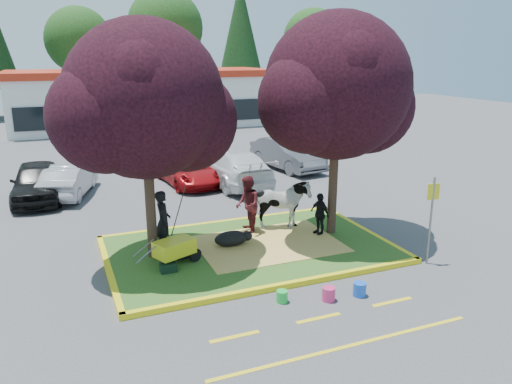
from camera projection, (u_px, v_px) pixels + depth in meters
name	position (u px, v px, depth m)	size (l,w,h in m)	color
ground	(250.00, 251.00, 14.92)	(90.00, 90.00, 0.00)	#424244
median_island	(250.00, 249.00, 14.90)	(8.00, 5.00, 0.15)	#29531A
curb_near	(287.00, 285.00, 12.60)	(8.30, 0.16, 0.15)	yellow
curb_far	(222.00, 223.00, 17.20)	(8.30, 0.16, 0.15)	yellow
curb_left	(109.00, 271.00, 13.41)	(0.16, 5.30, 0.15)	yellow
curb_right	(365.00, 231.00, 16.39)	(0.16, 5.30, 0.15)	yellow
straw_bedding	(268.00, 244.00, 15.10)	(4.20, 3.00, 0.01)	#E1C25C
tree_purple_left	(145.00, 107.00, 13.06)	(5.06, 4.20, 6.51)	black
tree_purple_right	(338.00, 93.00, 14.91)	(5.30, 4.40, 6.82)	black
fire_lane_stripe_a	(235.00, 337.00, 10.45)	(1.10, 0.12, 0.01)	yellow
fire_lane_stripe_b	(319.00, 318.00, 11.18)	(1.10, 0.12, 0.01)	yellow
fire_lane_stripe_c	(392.00, 302.00, 11.90)	(1.10, 0.12, 0.01)	yellow
fire_lane_long	(348.00, 346.00, 10.11)	(6.00, 0.10, 0.01)	yellow
retail_building	(145.00, 97.00, 39.97)	(20.40, 8.40, 4.40)	silver
treeline	(115.00, 30.00, 46.78)	(46.58, 7.80, 14.63)	black
cow	(279.00, 205.00, 16.13)	(0.90, 1.97, 1.66)	silver
calf	(231.00, 238.00, 14.92)	(1.03, 0.58, 0.45)	black
handler	(163.00, 221.00, 14.34)	(0.66, 0.44, 1.82)	black
visitor_a	(247.00, 205.00, 15.85)	(0.90, 0.70, 1.85)	#4F161C
visitor_b	(320.00, 214.00, 15.77)	(0.79, 0.33, 1.35)	black
wheelbarrow	(175.00, 248.00, 13.50)	(1.87, 1.00, 0.71)	black
gear_bag_dark	(184.00, 252.00, 14.10)	(0.57, 0.31, 0.29)	black
gear_bag_green	(168.00, 268.00, 13.15)	(0.43, 0.26, 0.23)	black
sign_post	(432.00, 211.00, 13.66)	(0.35, 0.08, 2.51)	slate
bucket_green	(282.00, 296.00, 11.86)	(0.27, 0.27, 0.29)	green
bucket_pink	(329.00, 294.00, 11.93)	(0.32, 0.32, 0.34)	#CF2E68
bucket_blue	(360.00, 289.00, 12.17)	(0.32, 0.32, 0.34)	blue
car_black	(37.00, 181.00, 19.92)	(1.80, 4.49, 1.53)	black
car_silver	(69.00, 180.00, 20.56)	(1.43, 4.11, 1.35)	#94969B
car_red	(188.00, 171.00, 22.38)	(2.01, 4.36, 1.21)	#A00D11
car_white	(234.00, 167.00, 22.27)	(2.19, 5.39, 1.56)	white
car_grey	(287.00, 154.00, 25.26)	(1.67, 4.78, 1.58)	#505257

